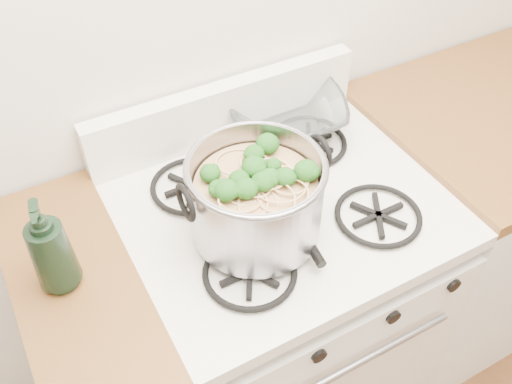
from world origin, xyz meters
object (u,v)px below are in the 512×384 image
bottle (49,246)px  stock_pot (256,199)px  gas_range (278,312)px  glass_bowl (286,118)px  spatula (274,186)px

bottle → stock_pot: bearing=1.7°
gas_range → glass_bowl: glass_bowl is taller
glass_bowl → bottle: size_ratio=0.55×
gas_range → spatula: (-0.01, 0.03, 0.50)m
stock_pot → spatula: (0.10, 0.09, -0.08)m
bottle → spatula: bearing=12.9°
stock_pot → glass_bowl: stock_pot is taller
spatula → glass_bowl: 0.26m
stock_pot → glass_bowl: 0.40m
gas_range → spatula: 0.50m
gas_range → bottle: bearing=178.6°
gas_range → bottle: bottle is taller
gas_range → glass_bowl: bearing=58.0°
gas_range → bottle: size_ratio=4.02×
spatula → bottle: bottle is taller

